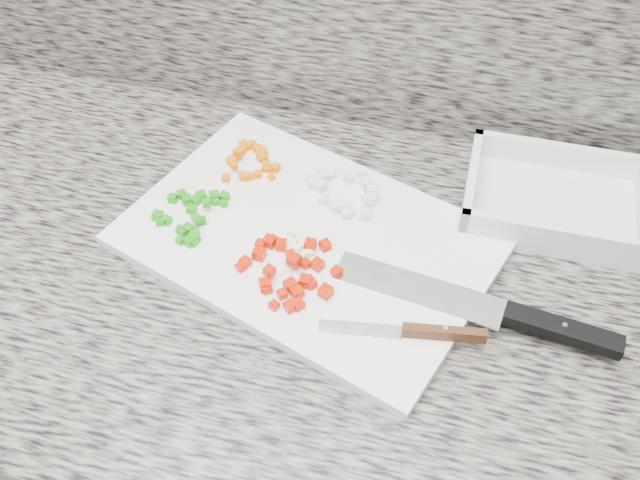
{
  "coord_description": "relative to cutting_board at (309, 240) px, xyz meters",
  "views": [
    {
      "loc": [
        0.23,
        0.92,
        1.57
      ],
      "look_at": [
        0.09,
        1.46,
        0.93
      ],
      "focal_mm": 40.0,
      "sensor_mm": 36.0,
      "label": 1
    }
  ],
  "objects": [
    {
      "name": "garlic_pile",
      "position": [
        -0.01,
        -0.02,
        0.01
      ],
      "size": [
        0.06,
        0.04,
        0.01
      ],
      "color": "#F3EBBB",
      "rests_on": "cutting_board"
    },
    {
      "name": "green_pepper_pile",
      "position": [
        -0.15,
        -0.01,
        0.01
      ],
      "size": [
        0.08,
        0.1,
        0.02
      ],
      "color": "#19880C",
      "rests_on": "cutting_board"
    },
    {
      "name": "red_pepper_pile",
      "position": [
        -0.01,
        -0.06,
        0.01
      ],
      "size": [
        0.13,
        0.12,
        0.02
      ],
      "color": "#BC1802",
      "rests_on": "cutting_board"
    },
    {
      "name": "cabinet",
      "position": [
        -0.07,
        -0.04,
        -0.48
      ],
      "size": [
        3.92,
        0.62,
        0.86
      ],
      "primitive_type": "cube",
      "color": "white",
      "rests_on": "ground"
    },
    {
      "name": "paring_knife",
      "position": [
        0.16,
        -0.11,
        0.01
      ],
      "size": [
        0.18,
        0.04,
        0.02
      ],
      "rotation": [
        0.0,
        0.0,
        0.16
      ],
      "color": "white",
      "rests_on": "cutting_board"
    },
    {
      "name": "cutting_board",
      "position": [
        0.0,
        0.0,
        0.0
      ],
      "size": [
        0.51,
        0.42,
        0.01
      ],
      "primitive_type": "cube",
      "rotation": [
        0.0,
        0.0,
        -0.33
      ],
      "color": "white",
      "rests_on": "countertop"
    },
    {
      "name": "onion_pile",
      "position": [
        0.03,
        0.08,
        0.01
      ],
      "size": [
        0.1,
        0.09,
        0.01
      ],
      "color": "beige",
      "rests_on": "cutting_board"
    },
    {
      "name": "chef_knife",
      "position": [
        0.25,
        -0.06,
        0.01
      ],
      "size": [
        0.33,
        0.08,
        0.02
      ],
      "rotation": [
        0.0,
        0.0,
        -0.13
      ],
      "color": "white",
      "rests_on": "cutting_board"
    },
    {
      "name": "tray",
      "position": [
        0.29,
        0.14,
        0.01
      ],
      "size": [
        0.23,
        0.17,
        0.05
      ],
      "rotation": [
        0.0,
        0.0,
        0.01
      ],
      "color": "silver",
      "rests_on": "countertop"
    },
    {
      "name": "countertop",
      "position": [
        -0.07,
        -0.04,
        -0.03
      ],
      "size": [
        3.96,
        0.64,
        0.04
      ],
      "primitive_type": "cube",
      "color": "slate",
      "rests_on": "cabinet"
    },
    {
      "name": "carrot_pile",
      "position": [
        -0.11,
        0.11,
        0.01
      ],
      "size": [
        0.08,
        0.08,
        0.02
      ],
      "color": "#DB6504",
      "rests_on": "cutting_board"
    }
  ]
}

